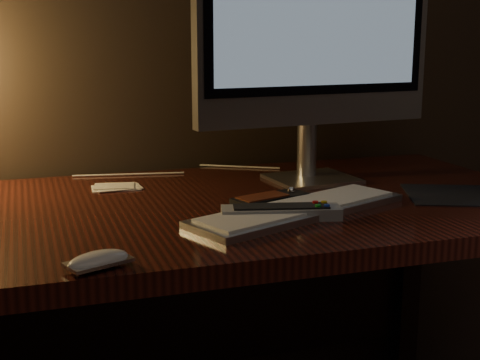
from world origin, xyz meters
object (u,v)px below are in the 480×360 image
object	(u,v)px
monitor	(317,23)
mouse	(99,263)
keyboard	(300,209)
media_remote	(270,200)
tv_remote	(281,212)
desk	(179,254)

from	to	relation	value
monitor	mouse	bearing A→B (deg)	-145.76
keyboard	media_remote	distance (m)	0.09
keyboard	tv_remote	xyz separation A→B (m)	(-0.05, -0.02, 0.00)
desk	tv_remote	world-z (taller)	tv_remote
monitor	keyboard	xyz separation A→B (m)	(-0.15, -0.27, -0.36)
media_remote	tv_remote	distance (m)	0.11
mouse	media_remote	size ratio (longest dim) A/B	0.56
media_remote	tv_remote	xyz separation A→B (m)	(-0.02, -0.10, 0.00)
mouse	media_remote	bearing A→B (deg)	14.53
mouse	tv_remote	distance (m)	0.41
keyboard	mouse	xyz separation A→B (m)	(-0.41, -0.20, 0.00)
monitor	mouse	distance (m)	0.82
desk	media_remote	world-z (taller)	media_remote
monitor	desk	bearing A→B (deg)	-175.58
desk	keyboard	xyz separation A→B (m)	(0.20, -0.21, 0.14)
monitor	keyboard	bearing A→B (deg)	-124.62
monitor	tv_remote	xyz separation A→B (m)	(-0.20, -0.29, -0.36)
keyboard	mouse	distance (m)	0.46
keyboard	mouse	bearing A→B (deg)	-176.37
desk	media_remote	distance (m)	0.25
desk	mouse	size ratio (longest dim) A/B	16.33
desk	mouse	world-z (taller)	mouse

